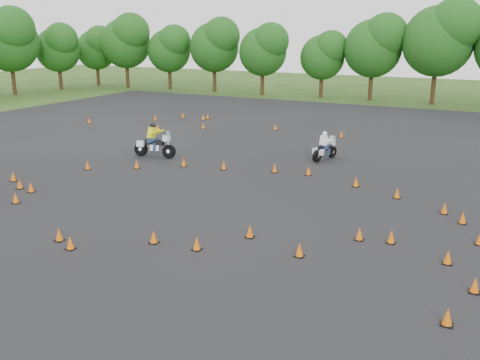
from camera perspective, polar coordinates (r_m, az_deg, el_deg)
The scene contains 6 objects.
ground at distance 19.09m, azimuth -5.45°, elevation -6.42°, with size 140.00×140.00×0.00m, color #2D5119.
asphalt_pad at distance 24.06m, azimuth 2.14°, elevation -1.57°, with size 62.00×62.00×0.00m, color black.
treeline at distance 50.49m, azimuth 20.47°, elevation 12.00°, with size 86.78×32.00×11.05m.
traffic_cones at distance 23.64m, azimuth 1.62°, elevation -1.31°, with size 37.03×33.09×0.45m.
rider_yellow at distance 31.19m, azimuth -9.19°, elevation 4.19°, with size 2.58×0.79×1.99m, color yellow, non-canonical shape.
rider_white at distance 30.64m, azimuth 9.05°, elevation 3.68°, with size 2.15×0.66×1.66m, color white, non-canonical shape.
Camera 1 is at (9.51, -14.88, 7.23)m, focal length 40.00 mm.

